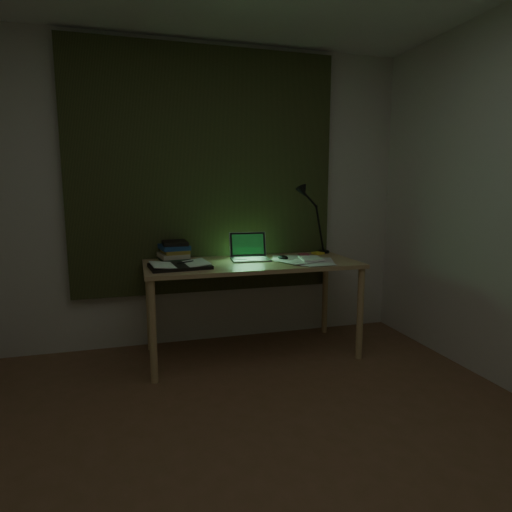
% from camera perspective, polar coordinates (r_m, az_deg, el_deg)
% --- Properties ---
extents(floor, '(3.50, 4.00, 0.00)m').
position_cam_1_polar(floor, '(2.18, 3.45, -28.50)').
color(floor, brown).
rests_on(floor, ground).
extents(wall_back, '(3.50, 0.00, 2.50)m').
position_cam_1_polar(wall_back, '(3.67, -6.78, 7.78)').
color(wall_back, silver).
rests_on(wall_back, ground).
extents(curtain, '(2.20, 0.06, 2.00)m').
position_cam_1_polar(curtain, '(3.64, -6.74, 10.92)').
color(curtain, '#30371B').
rests_on(curtain, wall_back).
extents(desk, '(1.65, 0.72, 0.75)m').
position_cam_1_polar(desk, '(3.44, -0.55, -7.01)').
color(desk, tan).
rests_on(desk, floor).
extents(laptop, '(0.33, 0.37, 0.22)m').
position_cam_1_polar(laptop, '(3.41, -0.72, 1.22)').
color(laptop, '#A1A2A6').
rests_on(laptop, desk).
extents(open_textbook, '(0.45, 0.35, 0.04)m').
position_cam_1_polar(open_textbook, '(3.15, -10.15, -1.23)').
color(open_textbook, white).
rests_on(open_textbook, desk).
extents(book_stack, '(0.24, 0.28, 0.17)m').
position_cam_1_polar(book_stack, '(3.45, -10.86, 0.72)').
color(book_stack, white).
rests_on(book_stack, desk).
extents(loose_papers, '(0.41, 0.43, 0.02)m').
position_cam_1_polar(loose_papers, '(3.44, 6.36, -0.43)').
color(loose_papers, white).
rests_on(loose_papers, desk).
extents(mouse, '(0.10, 0.12, 0.04)m').
position_cam_1_polar(mouse, '(3.44, 3.62, -0.22)').
color(mouse, black).
rests_on(mouse, desk).
extents(sticky_yellow, '(0.10, 0.10, 0.02)m').
position_cam_1_polar(sticky_yellow, '(3.79, 8.26, 0.38)').
color(sticky_yellow, yellow).
rests_on(sticky_yellow, desk).
extents(sticky_pink, '(0.09, 0.09, 0.02)m').
position_cam_1_polar(sticky_pink, '(3.68, 6.38, 0.17)').
color(sticky_pink, '#D75367').
rests_on(sticky_pink, desk).
extents(desk_lamp, '(0.40, 0.32, 0.57)m').
position_cam_1_polar(desk_lamp, '(3.84, 9.08, 4.61)').
color(desk_lamp, black).
rests_on(desk_lamp, desk).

